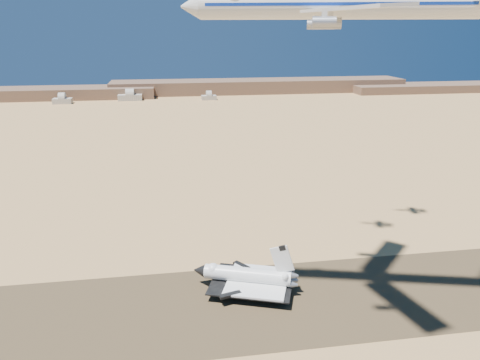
{
  "coord_description": "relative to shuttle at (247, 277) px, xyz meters",
  "views": [
    {
      "loc": [
        -17.53,
        -130.69,
        85.16
      ],
      "look_at": [
        4.98,
        8.0,
        40.19
      ],
      "focal_mm": 35.0,
      "sensor_mm": 36.0,
      "label": 1
    }
  ],
  "objects": [
    {
      "name": "ground",
      "position": [
        -7.49,
        -9.37,
        -4.82
      ],
      "size": [
        1200.0,
        1200.0,
        0.0
      ],
      "primitive_type": "plane",
      "color": "tan",
      "rests_on": "ground"
    },
    {
      "name": "runway",
      "position": [
        -7.49,
        -9.37,
        -4.79
      ],
      "size": [
        600.0,
        50.0,
        0.06
      ],
      "primitive_type": "cube",
      "color": "#493824",
      "rests_on": "ground"
    },
    {
      "name": "ridgeline",
      "position": [
        57.82,
        517.93,
        2.81
      ],
      "size": [
        960.0,
        90.0,
        18.0
      ],
      "color": "brown",
      "rests_on": "ground"
    },
    {
      "name": "hangars",
      "position": [
        -71.49,
        469.06,
        0.01
      ],
      "size": [
        200.5,
        29.5,
        30.0
      ],
      "color": "#ADA999",
      "rests_on": "ground"
    },
    {
      "name": "shuttle",
      "position": [
        0.0,
        0.0,
        0.0
      ],
      "size": [
        36.84,
        30.14,
        17.92
      ],
      "rotation": [
        0.0,
        0.0,
        -0.35
      ],
      "color": "white",
      "rests_on": "runway"
    },
    {
      "name": "carrier_747",
      "position": [
        17.74,
        -16.64,
        86.5
      ],
      "size": [
        84.68,
        63.45,
        21.13
      ],
      "rotation": [
        0.0,
        0.0,
        -0.27
      ],
      "color": "silver"
    },
    {
      "name": "crew_a",
      "position": [
        4.47,
        -7.54,
        -3.93
      ],
      "size": [
        0.61,
        0.71,
        1.65
      ],
      "primitive_type": "imported",
      "rotation": [
        0.0,
        0.0,
        2.0
      ],
      "color": "#C9730B",
      "rests_on": "runway"
    },
    {
      "name": "crew_b",
      "position": [
        6.77,
        -9.01,
        -3.95
      ],
      "size": [
        0.73,
        0.9,
        1.61
      ],
      "primitive_type": "imported",
      "rotation": [
        0.0,
        0.0,
        1.98
      ],
      "color": "#C9730B",
      "rests_on": "runway"
    },
    {
      "name": "crew_c",
      "position": [
        12.09,
        -9.0,
        -3.97
      ],
      "size": [
        0.86,
        1.04,
        1.58
      ],
      "primitive_type": "imported",
      "rotation": [
        0.0,
        0.0,
        2.08
      ],
      "color": "#C9730B",
      "rests_on": "runway"
    },
    {
      "name": "chase_jet_e",
      "position": [
        36.11,
        29.06,
        90.68
      ],
      "size": [
        14.78,
        8.77,
        3.81
      ],
      "rotation": [
        0.0,
        0.0,
        -0.38
      ],
      "color": "silver"
    },
    {
      "name": "chase_jet_f",
      "position": [
        60.73,
        42.77,
        88.97
      ],
      "size": [
        16.14,
        9.31,
        4.1
      ],
      "rotation": [
        0.0,
        0.0,
        -0.25
      ],
      "color": "silver"
    }
  ]
}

